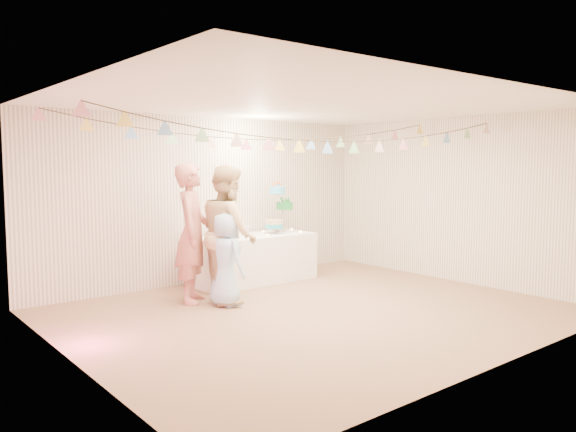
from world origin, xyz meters
TOP-DOWN VIEW (x-y plane):
  - floor at (0.00, 0.00)m, footprint 6.00×6.00m
  - ceiling at (0.00, 0.00)m, footprint 6.00×6.00m
  - back_wall at (0.00, 2.50)m, footprint 6.00×6.00m
  - front_wall at (0.00, -2.50)m, footprint 6.00×6.00m
  - left_wall at (-3.00, 0.00)m, footprint 5.00×5.00m
  - right_wall at (3.00, 0.00)m, footprint 5.00×5.00m
  - table at (0.46, 1.98)m, footprint 1.99×0.79m
  - cake_stand at (1.01, 2.03)m, footprint 0.70×0.41m
  - cake_bottom at (0.86, 1.97)m, footprint 0.31×0.31m
  - cake_middle at (1.19, 2.12)m, footprint 0.27×0.27m
  - cake_top_tier at (0.95, 2.00)m, footprint 0.25×0.25m
  - platter at (-0.14, 1.93)m, footprint 0.34×0.34m
  - posy at (0.35, 2.03)m, footprint 0.14×0.14m
  - person_adult_a at (-0.94, 1.45)m, footprint 0.78×0.82m
  - person_adult_b at (-0.54, 1.17)m, footprint 0.97×1.09m
  - person_child at (-0.70, 1.00)m, footprint 0.44×0.63m
  - bunting_back at (0.00, 1.10)m, footprint 5.60×1.10m
  - bunting_front at (0.00, -0.20)m, footprint 5.60×0.90m
  - tealight_0 at (-0.34, 1.83)m, footprint 0.04×0.04m
  - tealight_1 at (0.11, 2.16)m, footprint 0.04×0.04m
  - tealight_2 at (0.56, 1.76)m, footprint 0.04×0.04m
  - tealight_3 at (0.81, 2.20)m, footprint 0.04×0.04m
  - tealight_4 at (1.28, 1.80)m, footprint 0.04×0.04m
  - tealight_5 at (1.36, 2.13)m, footprint 0.04×0.04m

SIDE VIEW (x-z plane):
  - floor at x=0.00m, z-range 0.00..0.00m
  - table at x=0.46m, z-range 0.00..0.74m
  - person_child at x=-0.70m, z-range 0.00..1.24m
  - platter at x=-0.14m, z-range 0.75..0.77m
  - tealight_0 at x=-0.34m, z-range 0.74..0.77m
  - tealight_1 at x=0.11m, z-range 0.74..0.77m
  - tealight_2 at x=0.56m, z-range 0.74..0.77m
  - tealight_3 at x=0.81m, z-range 0.74..0.77m
  - tealight_4 at x=1.28m, z-range 0.74..0.77m
  - tealight_5 at x=1.36m, z-range 0.74..0.77m
  - posy at x=0.35m, z-range 0.75..0.91m
  - cake_bottom at x=0.86m, z-range 0.76..0.91m
  - person_adult_b at x=-0.54m, z-range 0.00..1.86m
  - person_adult_a at x=-0.94m, z-range 0.00..1.88m
  - cake_middle at x=1.19m, z-range 1.00..1.22m
  - cake_stand at x=1.01m, z-range 0.75..1.53m
  - back_wall at x=0.00m, z-range 1.30..1.30m
  - front_wall at x=0.00m, z-range 1.30..1.30m
  - left_wall at x=-3.00m, z-range 1.30..1.30m
  - right_wall at x=3.00m, z-range 1.30..1.30m
  - cake_top_tier at x=0.95m, z-range 1.28..1.47m
  - bunting_front at x=0.00m, z-range 2.14..2.50m
  - bunting_back at x=0.00m, z-range 2.15..2.55m
  - ceiling at x=0.00m, z-range 2.60..2.60m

